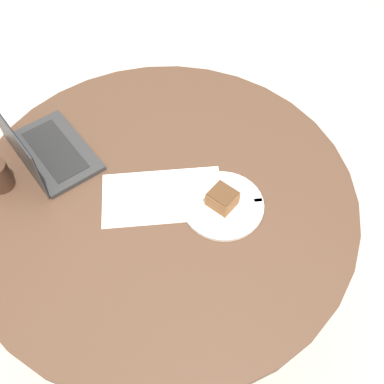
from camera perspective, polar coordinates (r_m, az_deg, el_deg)
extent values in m
plane|color=#B7AD9E|center=(2.15, -2.69, -12.09)|extent=(12.00, 12.00, 0.00)
cylinder|color=#4C3323|center=(2.14, -2.70, -11.98)|extent=(0.47, 0.47, 0.02)
cylinder|color=#4C3323|center=(1.80, -3.16, -7.29)|extent=(0.10, 0.10, 0.72)
cylinder|color=#4C3323|center=(1.48, -3.81, -0.42)|extent=(1.28, 1.28, 0.03)
cube|color=white|center=(1.46, -3.74, -0.54)|extent=(0.44, 0.33, 0.00)
cylinder|color=silver|center=(1.44, 3.93, -1.62)|extent=(0.26, 0.26, 0.01)
cube|color=brown|center=(1.41, 3.87, -0.92)|extent=(0.11, 0.10, 0.05)
cube|color=#4D311C|center=(1.39, 3.94, -0.23)|extent=(0.10, 0.10, 0.00)
cube|color=silver|center=(1.44, 5.59, -1.30)|extent=(0.16, 0.07, 0.00)
cube|color=silver|center=(1.45, 8.43, -1.06)|extent=(0.04, 0.03, 0.00)
cube|color=#2D2D2D|center=(1.64, -16.96, 4.91)|extent=(0.40, 0.37, 0.02)
cube|color=black|center=(1.63, -17.04, 5.13)|extent=(0.29, 0.26, 0.00)
cube|color=#2D2D2D|center=(1.55, -21.39, 5.48)|extent=(0.27, 0.21, 0.20)
cube|color=black|center=(1.55, -21.26, 5.55)|extent=(0.26, 0.20, 0.18)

